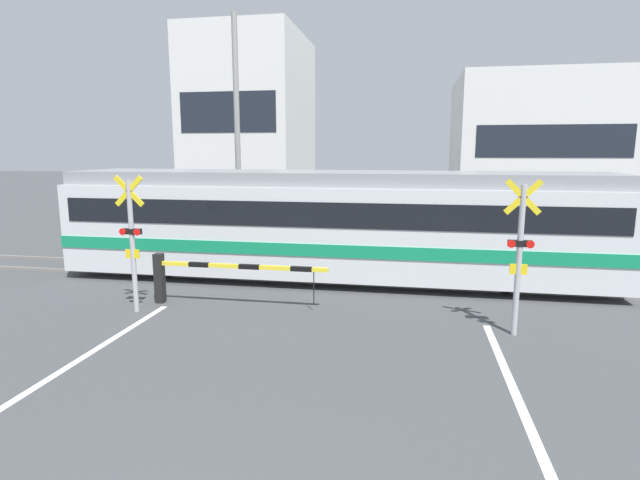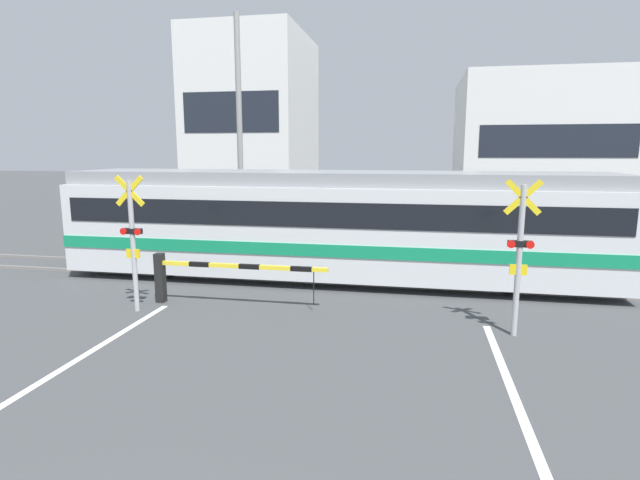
{
  "view_description": "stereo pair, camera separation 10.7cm",
  "coord_description": "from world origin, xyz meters",
  "px_view_note": "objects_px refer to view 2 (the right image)",
  "views": [
    {
      "loc": [
        1.96,
        -1.61,
        3.53
      ],
      "look_at": [
        0.0,
        9.11,
        1.6
      ],
      "focal_mm": 28.0,
      "sensor_mm": 36.0,
      "label": 1
    },
    {
      "loc": [
        2.07,
        -1.59,
        3.53
      ],
      "look_at": [
        0.0,
        9.11,
        1.6
      ],
      "focal_mm": 28.0,
      "sensor_mm": 36.0,
      "label": 2
    }
  ],
  "objects_px": {
    "crossing_barrier_far": "(436,238)",
    "crossing_signal_left": "(133,238)",
    "crossing_signal_right": "(519,251)",
    "crossing_barrier_near": "(202,272)",
    "pedestrian": "(336,220)",
    "commuter_train": "(333,222)"
  },
  "relations": [
    {
      "from": "crossing_signal_left",
      "to": "crossing_barrier_near",
      "type": "bearing_deg",
      "value": 29.94
    },
    {
      "from": "crossing_barrier_far",
      "to": "crossing_signal_right",
      "type": "height_order",
      "value": "crossing_signal_right"
    },
    {
      "from": "crossing_barrier_near",
      "to": "crossing_barrier_far",
      "type": "distance_m",
      "value": 8.05
    },
    {
      "from": "crossing_barrier_far",
      "to": "crossing_signal_left",
      "type": "bearing_deg",
      "value": -135.84
    },
    {
      "from": "crossing_signal_left",
      "to": "crossing_signal_right",
      "type": "xyz_separation_m",
      "value": [
        8.05,
        0.0,
        0.0
      ]
    },
    {
      "from": "crossing_signal_left",
      "to": "crossing_barrier_far",
      "type": "bearing_deg",
      "value": 44.16
    },
    {
      "from": "crossing_barrier_near",
      "to": "crossing_signal_right",
      "type": "height_order",
      "value": "crossing_signal_right"
    },
    {
      "from": "crossing_barrier_far",
      "to": "crossing_signal_right",
      "type": "xyz_separation_m",
      "value": [
        1.27,
        -6.59,
        0.9
      ]
    },
    {
      "from": "crossing_barrier_near",
      "to": "crossing_barrier_far",
      "type": "relative_size",
      "value": 1.0
    },
    {
      "from": "crossing_barrier_near",
      "to": "crossing_barrier_far",
      "type": "bearing_deg",
      "value": 46.71
    },
    {
      "from": "commuter_train",
      "to": "crossing_signal_left",
      "type": "height_order",
      "value": "crossing_signal_left"
    },
    {
      "from": "commuter_train",
      "to": "crossing_signal_left",
      "type": "bearing_deg",
      "value": -135.51
    },
    {
      "from": "crossing_signal_left",
      "to": "pedestrian",
      "type": "relative_size",
      "value": 1.79
    },
    {
      "from": "crossing_barrier_far",
      "to": "pedestrian",
      "type": "xyz_separation_m",
      "value": [
        -3.65,
        2.1,
        0.2
      ]
    },
    {
      "from": "crossing_signal_right",
      "to": "crossing_barrier_near",
      "type": "bearing_deg",
      "value": 173.87
    },
    {
      "from": "pedestrian",
      "to": "crossing_signal_right",
      "type": "bearing_deg",
      "value": -60.49
    },
    {
      "from": "crossing_barrier_near",
      "to": "crossing_signal_right",
      "type": "bearing_deg",
      "value": -6.13
    },
    {
      "from": "crossing_barrier_near",
      "to": "crossing_signal_right",
      "type": "distance_m",
      "value": 6.88
    },
    {
      "from": "crossing_barrier_far",
      "to": "crossing_signal_right",
      "type": "relative_size",
      "value": 1.36
    },
    {
      "from": "crossing_barrier_near",
      "to": "crossing_signal_left",
      "type": "xyz_separation_m",
      "value": [
        -1.27,
        -0.73,
        0.9
      ]
    },
    {
      "from": "crossing_barrier_far",
      "to": "crossing_signal_left",
      "type": "xyz_separation_m",
      "value": [
        -6.78,
        -6.59,
        0.9
      ]
    },
    {
      "from": "crossing_signal_right",
      "to": "crossing_barrier_far",
      "type": "bearing_deg",
      "value": 100.88
    }
  ]
}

